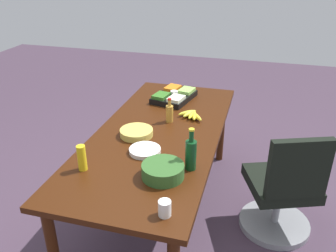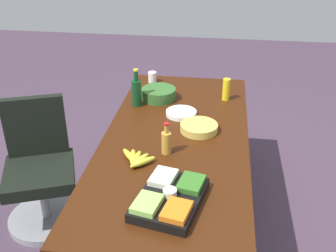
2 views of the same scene
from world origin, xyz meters
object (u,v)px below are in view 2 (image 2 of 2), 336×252
Objects in this scene: dressing_bottle at (166,142)px; paper_cup at (152,77)px; chip_bowl at (199,127)px; conference_table at (176,147)px; veggie_tray at (170,198)px; paper_plate_stack at (182,113)px; salad_bowl at (159,94)px; banana_bunch at (136,159)px; mustard_bottle at (226,89)px; wine_bottle at (137,92)px; office_chair at (41,178)px.

paper_cup is (1.12, 0.28, -0.03)m from dressing_bottle.
chip_bowl is 2.78× the size of paper_cup.
veggie_tray is (-0.68, -0.05, 0.11)m from conference_table.
salad_bowl is at bearing 39.42° from paper_plate_stack.
chip_bowl is (0.30, -0.18, -0.05)m from dressing_bottle.
salad_bowl is (0.91, 0.01, 0.02)m from banana_bunch.
veggie_tray is at bearing -167.10° from paper_cup.
dressing_bottle reaches higher than mustard_bottle.
salad_bowl is at bearing -162.22° from paper_cup.
wine_bottle reaches higher than salad_bowl.
banana_bunch is 2.58× the size of paper_cup.
banana_bunch is 0.68m from paper_plate_stack.
veggie_tray is 0.79m from chip_bowl.
dressing_bottle is 0.36m from chip_bowl.
mustard_bottle is at bearing -26.10° from conference_table.
paper_cup is 0.67m from paper_plate_stack.
dressing_bottle reaches higher than veggie_tray.
veggie_tray is at bearing -144.73° from banana_bunch.
banana_bunch is at bearing 129.13° from dressing_bottle.
mustard_bottle reaches higher than office_chair.
wine_bottle is at bearing 133.19° from salad_bowl.
veggie_tray is at bearing 168.80° from mustard_bottle.
office_chair is 1.53m from mustard_bottle.
mustard_bottle is at bearing -114.27° from paper_cup.
veggie_tray is at bearing -177.21° from paper_plate_stack.
office_chair is at bearing 108.96° from paper_plate_stack.
banana_bunch is at bearing -112.05° from office_chair.
mustard_bottle is 0.69m from paper_cup.
veggie_tray reaches higher than conference_table.
paper_cup reaches higher than veggie_tray.
dressing_bottle is at bearing 157.55° from mustard_bottle.
office_chair is 0.93m from wine_bottle.
wine_bottle is (-0.19, 0.66, 0.02)m from mustard_bottle.
veggie_tray is 0.49m from dressing_bottle.
dressing_bottle is at bearing -165.95° from paper_cup.
chip_bowl is at bearing -53.46° from conference_table.
chip_bowl is at bearing -37.69° from banana_bunch.
salad_bowl is 1.20× the size of paper_plate_stack.
paper_cup is at bearing 29.29° from chip_bowl.
chip_bowl is at bearing -124.51° from wine_bottle.
banana_bunch is 0.42m from veggie_tray.
paper_plate_stack is at bearing -108.38° from wine_bottle.
dressing_bottle reaches higher than banana_bunch.
banana_bunch reaches higher than conference_table.
mustard_bottle reaches higher than veggie_tray.
wine_bottle is (-0.47, 0.04, 0.07)m from paper_cup.
conference_table is 0.59m from wine_bottle.
paper_cup is (1.25, 0.12, 0.02)m from banana_bunch.
mustard_bottle reaches higher than paper_plate_stack.
veggie_tray is at bearing -169.83° from dressing_bottle.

